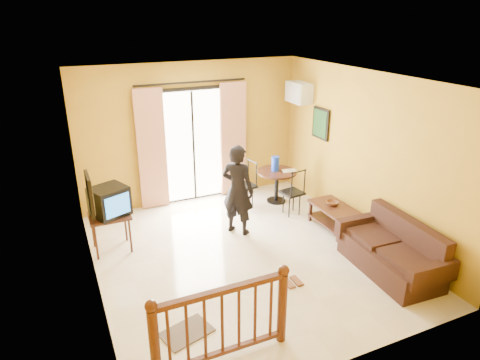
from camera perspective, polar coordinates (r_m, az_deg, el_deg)
name	(u,v)px	position (r m, az deg, el deg)	size (l,w,h in m)	color
ground	(244,255)	(7.00, 0.60, -10.00)	(5.00, 5.00, 0.00)	beige
room_shell	(245,155)	(6.28, 0.66, 3.35)	(5.00, 5.00, 5.00)	white
balcony_door	(193,145)	(8.60, -6.23, 4.70)	(2.25, 0.14, 2.46)	black
tv_table	(110,219)	(7.20, -16.99, -5.03)	(0.64, 0.53, 0.63)	black
television	(110,201)	(7.07, -17.01, -2.72)	(0.66, 0.64, 0.47)	black
picture_left	(90,194)	(5.63, -19.37, -1.82)	(0.05, 0.42, 0.52)	black
dining_table	(277,178)	(8.69, 4.93, 0.30)	(0.79, 0.79, 0.66)	black
water_jug	(275,164)	(8.62, 4.74, 2.18)	(0.16, 0.16, 0.30)	#1433BB
serving_tray	(289,171)	(8.66, 6.58, 1.25)	(0.28, 0.18, 0.02)	white
dining_chairs	(267,210)	(8.50, 3.67, -4.01)	(1.12, 1.13, 0.95)	black
air_conditioner	(299,92)	(8.81, 7.83, 11.49)	(0.31, 0.60, 0.40)	white
botanical_print	(321,123)	(8.45, 10.70, 7.42)	(0.05, 0.50, 0.60)	black
coffee_table	(334,214)	(7.85, 12.46, -4.45)	(0.54, 0.97, 0.43)	black
bowl	(332,203)	(7.83, 12.20, -3.06)	(0.21, 0.21, 0.07)	brown
sofa	(393,253)	(6.88, 19.71, -9.09)	(0.87, 1.73, 0.81)	black
standing_person	(238,190)	(7.34, -0.32, -1.34)	(0.59, 0.39, 1.61)	black
stair_balustrade	(222,319)	(4.88, -2.40, -17.98)	(1.63, 0.13, 1.04)	#471E0F
doormat	(187,332)	(5.59, -7.13, -19.48)	(0.60, 0.40, 0.02)	#594E47
sandals	(293,282)	(6.41, 7.02, -13.36)	(0.24, 0.25, 0.03)	brown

